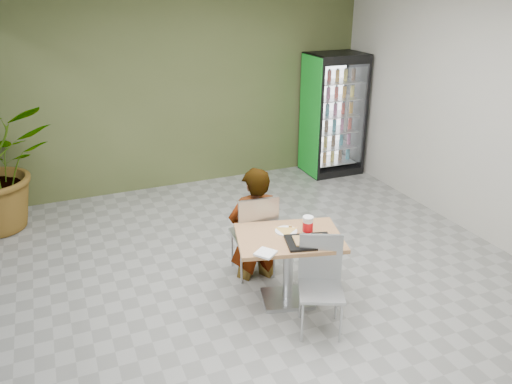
% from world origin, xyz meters
% --- Properties ---
extents(ground, '(7.00, 7.00, 0.00)m').
position_xyz_m(ground, '(0.00, 0.00, 0.00)').
color(ground, gray).
rests_on(ground, ground).
extents(room_envelope, '(6.00, 7.00, 3.20)m').
position_xyz_m(room_envelope, '(0.00, 0.00, 1.60)').
color(room_envelope, beige).
rests_on(room_envelope, ground).
extents(dining_table, '(1.17, 0.95, 0.75)m').
position_xyz_m(dining_table, '(0.10, -0.08, 0.54)').
color(dining_table, tan).
rests_on(dining_table, ground).
extents(chair_far, '(0.47, 0.48, 0.99)m').
position_xyz_m(chair_far, '(-0.03, 0.46, 0.58)').
color(chair_far, '#AAACAE').
rests_on(chair_far, ground).
extents(chair_near, '(0.54, 0.54, 0.91)m').
position_xyz_m(chair_near, '(0.20, -0.54, 0.54)').
color(chair_near, '#AAACAE').
rests_on(chair_near, ground).
extents(seated_woman, '(0.61, 0.42, 1.57)m').
position_xyz_m(seated_woman, '(-0.02, 0.52, 0.49)').
color(seated_woman, black).
rests_on(seated_woman, ground).
extents(pizza_plate, '(0.32, 0.29, 0.03)m').
position_xyz_m(pizza_plate, '(0.11, 0.01, 0.77)').
color(pizza_plate, white).
rests_on(pizza_plate, dining_table).
extents(soda_cup, '(0.11, 0.11, 0.19)m').
position_xyz_m(soda_cup, '(0.28, -0.11, 0.84)').
color(soda_cup, white).
rests_on(soda_cup, dining_table).
extents(napkin_stack, '(0.23, 0.23, 0.02)m').
position_xyz_m(napkin_stack, '(-0.26, -0.32, 0.76)').
color(napkin_stack, white).
rests_on(napkin_stack, dining_table).
extents(cafeteria_tray, '(0.50, 0.42, 0.02)m').
position_xyz_m(cafeteria_tray, '(0.21, -0.29, 0.76)').
color(cafeteria_tray, black).
rests_on(cafeteria_tray, dining_table).
extents(beverage_fridge, '(0.92, 0.71, 2.00)m').
position_xyz_m(beverage_fridge, '(2.48, 3.08, 1.00)').
color(beverage_fridge, black).
rests_on(beverage_fridge, ground).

